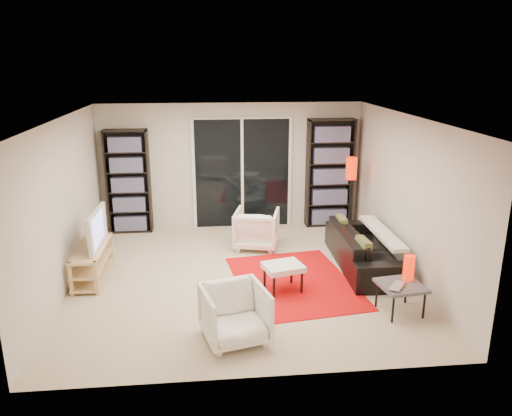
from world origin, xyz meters
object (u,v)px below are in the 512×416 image
object	(u,v)px
ottoman	(283,268)
armchair_front	(235,314)
side_table	(401,287)
bookshelf_left	(128,182)
bookshelf_right	(330,173)
armchair_back	(257,229)
tv_stand	(92,261)
sofa	(364,248)
floor_lamp	(351,176)

from	to	relation	value
ottoman	armchair_front	bearing A→B (deg)	-121.52
side_table	armchair_front	bearing A→B (deg)	-168.36
bookshelf_left	bookshelf_right	size ratio (longest dim) A/B	0.93
bookshelf_left	side_table	world-z (taller)	bookshelf_left
armchair_front	ottoman	size ratio (longest dim) A/B	1.17
bookshelf_left	bookshelf_right	bearing A→B (deg)	-0.00
side_table	armchair_back	bearing A→B (deg)	122.42
bookshelf_left	ottoman	bearing A→B (deg)	-48.62
ottoman	bookshelf_right	bearing A→B (deg)	64.66
tv_stand	bookshelf_right	bearing A→B (deg)	27.20
bookshelf_left	bookshelf_right	world-z (taller)	bookshelf_right
sofa	armchair_front	distance (m)	2.94
armchair_back	side_table	xyz separation A→B (m)	(1.61, -2.54, 0.02)
armchair_back	tv_stand	bearing A→B (deg)	35.59
tv_stand	ottoman	world-z (taller)	tv_stand
sofa	armchair_back	xyz separation A→B (m)	(-1.61, 1.01, 0.03)
armchair_back	floor_lamp	xyz separation A→B (m)	(1.78, 0.46, 0.80)
armchair_back	ottoman	size ratio (longest dim) A/B	1.20
armchair_front	ottoman	distance (m)	1.45
tv_stand	floor_lamp	xyz separation A→B (m)	(4.37, 1.49, 0.88)
bookshelf_left	armchair_back	bearing A→B (deg)	-25.40
armchair_back	armchair_front	size ratio (longest dim) A/B	1.02
armchair_front	side_table	bearing A→B (deg)	-2.62
bookshelf_right	armchair_back	world-z (taller)	bookshelf_right
tv_stand	armchair_front	bearing A→B (deg)	-44.00
side_table	bookshelf_left	bearing A→B (deg)	137.16
sofa	armchair_back	world-z (taller)	armchair_back
armchair_front	sofa	bearing A→B (deg)	27.93
bookshelf_left	side_table	size ratio (longest dim) A/B	3.16
bookshelf_left	tv_stand	size ratio (longest dim) A/B	1.55
sofa	side_table	xyz separation A→B (m)	(-0.00, -1.52, 0.05)
bookshelf_left	floor_lamp	distance (m)	4.14
bookshelf_right	floor_lamp	world-z (taller)	bookshelf_right
tv_stand	sofa	distance (m)	4.20
tv_stand	sofa	size ratio (longest dim) A/B	0.60
sofa	bookshelf_left	bearing A→B (deg)	63.22
armchair_front	ottoman	xyz separation A→B (m)	(0.76, 1.24, 0.01)
armchair_front	bookshelf_left	bearing A→B (deg)	98.88
bookshelf_left	armchair_back	distance (m)	2.63
armchair_front	floor_lamp	size ratio (longest dim) A/B	0.50
bookshelf_left	ottoman	size ratio (longest dim) A/B	3.12
tv_stand	armchair_back	xyz separation A→B (m)	(2.59, 1.03, 0.08)
sofa	armchair_front	bearing A→B (deg)	133.69
side_table	floor_lamp	bearing A→B (deg)	86.84
side_table	sofa	bearing A→B (deg)	89.92
sofa	floor_lamp	bearing A→B (deg)	-4.82
bookshelf_left	armchair_back	size ratio (longest dim) A/B	2.60
tv_stand	sofa	xyz separation A→B (m)	(4.20, 0.01, 0.04)
bookshelf_right	sofa	distance (m)	2.24
bookshelf_right	armchair_back	size ratio (longest dim) A/B	2.80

